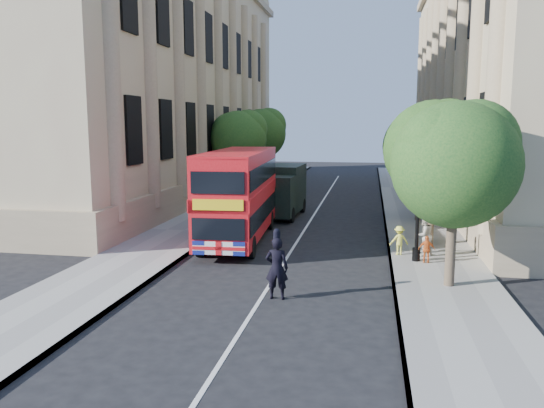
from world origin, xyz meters
The scene contains 17 objects.
ground centered at (0.00, 0.00, 0.00)m, with size 120.00×120.00×0.00m, color black.
pavement_right centered at (5.75, 10.00, 0.06)m, with size 3.50×80.00×0.12m, color gray.
pavement_left centered at (-5.75, 10.00, 0.06)m, with size 3.50×80.00×0.12m, color gray.
building_right centered at (13.80, 24.00, 9.00)m, with size 12.00×38.00×18.00m, color tan.
building_left centered at (-13.80, 24.00, 9.00)m, with size 12.00×38.00×18.00m, color tan.
tree_right_near centered at (5.84, 3.03, 4.25)m, with size 4.00×4.00×6.08m.
tree_right_mid centered at (5.84, 9.03, 4.45)m, with size 4.20×4.20×6.37m.
tree_right_far centered at (5.84, 15.03, 4.31)m, with size 4.00×4.00×6.15m.
tree_left_far centered at (-5.96, 22.03, 4.44)m, with size 4.00×4.00×6.30m.
tree_left_back centered at (-5.96, 30.03, 4.71)m, with size 4.20×4.20×6.65m.
lamp_post centered at (5.00, 6.00, 2.51)m, with size 0.32×0.32×5.16m.
double_decker_bus centered at (-2.60, 8.64, 2.23)m, with size 2.86×8.85×4.03m.
box_van centered at (-1.81, 15.31, 1.43)m, with size 2.34×5.22×2.93m.
police_constable centered at (0.47, 1.00, 0.96)m, with size 0.70×0.46×1.93m, color black.
woman_pedestrian centered at (5.34, 6.88, 0.95)m, with size 0.80×0.63×1.65m, color beige.
child_a centered at (5.36, 5.77, 0.64)m, with size 0.61×0.25×1.04m, color orange.
child_b centered at (4.40, 6.90, 0.70)m, with size 0.75×0.43×1.16m, color #EEED51.
Camera 1 is at (3.19, -14.38, 5.31)m, focal length 35.00 mm.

